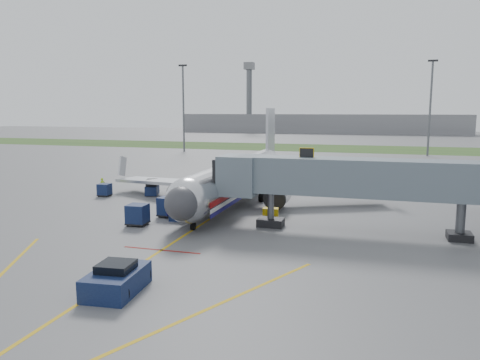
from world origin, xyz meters
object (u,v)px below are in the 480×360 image
(airliner, at_px, (238,177))
(ramp_worker, at_px, (103,186))
(pushback_tug, at_px, (117,280))
(belt_loader, at_px, (184,212))
(baggage_tug, at_px, (152,188))

(airliner, xyz_separation_m, ramp_worker, (-17.10, -0.12, -1.72))
(pushback_tug, xyz_separation_m, belt_loader, (-3.58, 17.72, -0.19))
(pushback_tug, bearing_deg, baggage_tug, 113.35)
(baggage_tug, distance_m, belt_loader, 13.00)
(belt_loader, bearing_deg, airliner, 74.99)
(baggage_tug, bearing_deg, pushback_tug, -66.65)
(airliner, height_order, ramp_worker, airliner)
(baggage_tug, bearing_deg, belt_loader, -49.94)
(baggage_tug, height_order, belt_loader, belt_loader)
(pushback_tug, height_order, ramp_worker, ramp_worker)
(ramp_worker, bearing_deg, belt_loader, -91.97)
(airliner, height_order, pushback_tug, airliner)
(baggage_tug, xyz_separation_m, belt_loader, (8.36, -9.95, -0.29))
(airliner, distance_m, pushback_tug, 27.14)
(pushback_tug, xyz_separation_m, baggage_tug, (-11.94, 27.67, 0.10))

